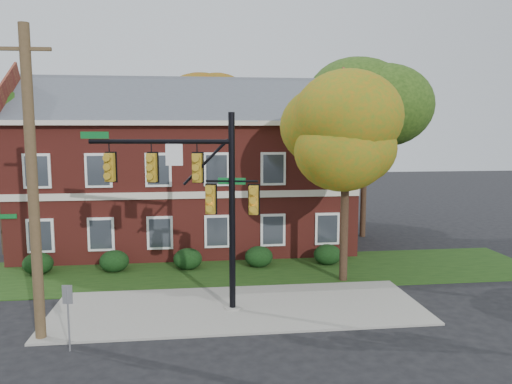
{
  "coord_description": "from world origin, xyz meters",
  "views": [
    {
      "loc": [
        -1.57,
        -17.25,
        6.8
      ],
      "look_at": [
        0.91,
        3.0,
        4.24
      ],
      "focal_mm": 35.0,
      "sensor_mm": 36.0,
      "label": 1
    }
  ],
  "objects": [
    {
      "name": "sidewalk",
      "position": [
        0.0,
        1.0,
        0.04
      ],
      "size": [
        14.0,
        5.0,
        0.08
      ],
      "primitive_type": "cube",
      "color": "gray",
      "rests_on": "ground"
    },
    {
      "name": "hedge_right",
      "position": [
        1.5,
        6.7,
        0.53
      ],
      "size": [
        1.4,
        1.26,
        1.05
      ],
      "primitive_type": "ellipsoid",
      "color": "black",
      "rests_on": "ground"
    },
    {
      "name": "hedge_left",
      "position": [
        -5.5,
        6.7,
        0.53
      ],
      "size": [
        1.4,
        1.26,
        1.05
      ],
      "primitive_type": "ellipsoid",
      "color": "black",
      "rests_on": "ground"
    },
    {
      "name": "grass_strip",
      "position": [
        0.0,
        6.0,
        0.02
      ],
      "size": [
        30.0,
        6.0,
        0.04
      ],
      "primitive_type": "cube",
      "color": "#193811",
      "rests_on": "ground"
    },
    {
      "name": "tree_left_rear",
      "position": [
        -11.73,
        10.84,
        6.68
      ],
      "size": [
        5.4,
        5.1,
        8.88
      ],
      "color": "black",
      "rests_on": "ground"
    },
    {
      "name": "hedge_far_left",
      "position": [
        -9.0,
        6.7,
        0.53
      ],
      "size": [
        1.4,
        1.26,
        1.05
      ],
      "primitive_type": "ellipsoid",
      "color": "black",
      "rests_on": "ground"
    },
    {
      "name": "tree_far_rear",
      "position": [
        -0.66,
        19.79,
        8.84
      ],
      "size": [
        6.84,
        6.46,
        11.52
      ],
      "color": "black",
      "rests_on": "ground"
    },
    {
      "name": "sign_post",
      "position": [
        -5.5,
        -2.0,
        1.43
      ],
      "size": [
        0.31,
        0.07,
        2.1
      ],
      "rotation": [
        0.0,
        0.0,
        -0.11
      ],
      "color": "slate",
      "rests_on": "ground"
    },
    {
      "name": "hedge_far_right",
      "position": [
        5.0,
        6.7,
        0.53
      ],
      "size": [
        1.4,
        1.26,
        1.05
      ],
      "primitive_type": "ellipsoid",
      "color": "black",
      "rests_on": "ground"
    },
    {
      "name": "tree_near_right",
      "position": [
        5.22,
        3.87,
        6.67
      ],
      "size": [
        4.5,
        4.25,
        8.58
      ],
      "color": "black",
      "rests_on": "ground"
    },
    {
      "name": "utility_pole",
      "position": [
        -6.64,
        -1.0,
        5.07
      ],
      "size": [
        1.56,
        0.35,
        10.0
      ],
      "rotation": [
        0.0,
        0.0,
        -0.05
      ],
      "color": "#4A3B22",
      "rests_on": "ground"
    },
    {
      "name": "apartment_building",
      "position": [
        -2.0,
        11.95,
        4.99
      ],
      "size": [
        18.8,
        8.8,
        9.74
      ],
      "color": "maroon",
      "rests_on": "ground"
    },
    {
      "name": "traffic_signal",
      "position": [
        -1.56,
        1.06,
        4.6
      ],
      "size": [
        6.55,
        1.5,
        7.42
      ],
      "rotation": [
        0.0,
        0.0,
        -0.2
      ],
      "color": "gray",
      "rests_on": "ground"
    },
    {
      "name": "tree_right_rear",
      "position": [
        9.31,
        12.81,
        8.12
      ],
      "size": [
        6.3,
        5.95,
        10.62
      ],
      "color": "black",
      "rests_on": "ground"
    },
    {
      "name": "ground",
      "position": [
        0.0,
        0.0,
        0.0
      ],
      "size": [
        120.0,
        120.0,
        0.0
      ],
      "primitive_type": "plane",
      "color": "black",
      "rests_on": "ground"
    },
    {
      "name": "hedge_center",
      "position": [
        -2.0,
        6.7,
        0.53
      ],
      "size": [
        1.4,
        1.26,
        1.05
      ],
      "primitive_type": "ellipsoid",
      "color": "black",
      "rests_on": "ground"
    }
  ]
}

